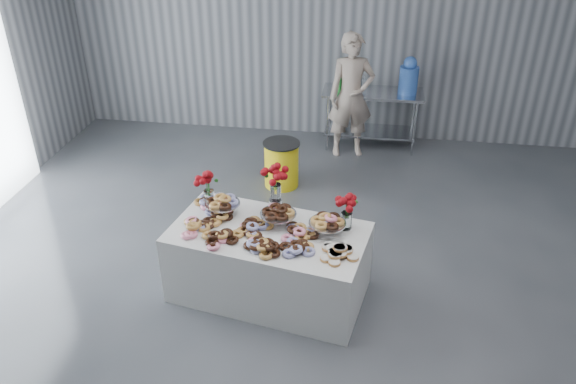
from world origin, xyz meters
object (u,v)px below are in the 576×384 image
display_table (269,262)px  trash_barrel (282,164)px  prep_table (372,109)px  water_jug (409,77)px  person (351,96)px

display_table → trash_barrel: 2.26m
prep_table → water_jug: water_jug is taller
display_table → water_jug: (1.43, 3.70, 0.77)m
water_jug → trash_barrel: bearing=-139.0°
display_table → trash_barrel: (-0.23, 2.25, -0.05)m
prep_table → person: (-0.31, -0.30, 0.30)m
display_table → person: person is taller
prep_table → trash_barrel: bearing=-128.8°
prep_table → water_jug: (0.50, -0.00, 0.53)m
water_jug → display_table: bearing=-111.2°
water_jug → person: person is taller
display_table → trash_barrel: display_table is taller
person → prep_table: bearing=30.3°
display_table → trash_barrel: size_ratio=2.96×
person → trash_barrel: bearing=-139.9°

